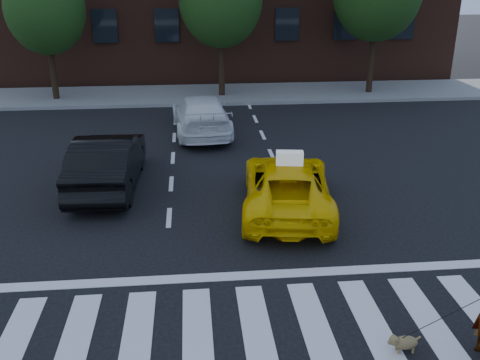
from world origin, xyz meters
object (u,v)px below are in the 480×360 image
object	(u,v)px
taxi	(287,185)
black_sedan	(108,161)
white_suv	(201,115)
dog	(403,342)

from	to	relation	value
taxi	black_sedan	bearing A→B (deg)	-14.47
taxi	white_suv	xyz separation A→B (m)	(-1.95, 6.85, 0.05)
dog	taxi	bearing A→B (deg)	97.41
taxi	white_suv	distance (m)	7.12
taxi	black_sedan	xyz separation A→B (m)	(-4.65, 1.91, 0.11)
black_sedan	white_suv	world-z (taller)	black_sedan
taxi	white_suv	world-z (taller)	white_suv
taxi	black_sedan	distance (m)	5.03
black_sedan	white_suv	bearing A→B (deg)	-116.87
dog	white_suv	bearing A→B (deg)	101.20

